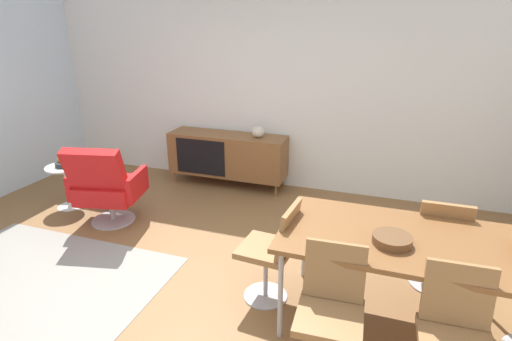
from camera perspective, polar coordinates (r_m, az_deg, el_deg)
name	(u,v)px	position (r m, az deg, el deg)	size (l,w,h in m)	color
ground_plane	(180,290)	(3.58, -10.80, -16.39)	(8.32, 8.32, 0.00)	olive
wall_back	(271,82)	(5.32, 2.22, 12.56)	(6.80, 0.12, 2.80)	white
sideboard	(227,155)	(5.44, -4.11, 2.29)	(1.60, 0.45, 0.72)	brown
vase_cobalt	(258,132)	(5.19, 0.30, 5.53)	(0.16, 0.16, 0.15)	beige
dining_table	(397,242)	(2.98, 19.44, -9.55)	(1.60, 0.90, 0.74)	brown
wooden_bowl_on_table	(392,240)	(2.84, 18.88, -9.34)	(0.26, 0.26, 0.06)	brown
dining_chair_front_left	(331,308)	(2.64, 10.62, -18.81)	(0.42, 0.44, 0.86)	#9E7042
dining_chair_front_right	(455,336)	(2.68, 26.59, -20.35)	(0.42, 0.44, 0.86)	#9E7042
dining_chair_back_right	(439,240)	(3.61, 24.72, -8.99)	(0.40, 0.43, 0.86)	#9E7042
dining_chair_near_window	(273,248)	(3.18, 2.47, -11.05)	(0.45, 0.43, 0.86)	#9E7042
lounge_chair_red	(106,185)	(4.63, -20.69, -1.95)	(0.81, 0.77, 0.95)	red
side_table_round	(67,182)	(5.33, -25.37, -1.45)	(0.44, 0.44, 0.52)	white
fruit_bowl	(64,163)	(5.25, -25.75, 0.94)	(0.20, 0.20, 0.11)	#262628
area_rug	(26,287)	(4.05, -29.98, -14.26)	(2.20, 1.70, 0.01)	gray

